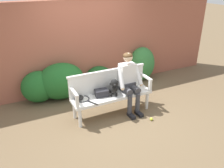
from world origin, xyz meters
The scene contains 16 objects.
ground_plane centered at (0.00, 0.00, 0.00)m, with size 40.00×40.00×0.00m, color brown.
brick_garden_fence centered at (0.00, 1.63, 1.16)m, with size 8.00×0.30×2.31m, color #9E5642.
hedge_bush_far_left centered at (-1.34, 1.29, 0.39)m, with size 0.82×0.68×0.77m, color #1E5B23.
hedge_bush_mid_right centered at (1.61, 1.30, 0.49)m, with size 0.75×0.67×0.98m, color #337538.
hedge_bush_far_right centered at (0.25, 1.30, 0.31)m, with size 0.75×0.66×0.62m, color #194C1E.
hedge_bush_mid_left centered at (-0.80, 1.22, 0.45)m, with size 1.16×0.83×0.91m, color #1E5B23.
garden_bench centered at (0.00, 0.00, 0.41)m, with size 1.78×0.47×0.47m.
bench_backrest centered at (0.00, 0.21, 0.73)m, with size 1.82×0.06×0.50m.
bench_armrest_left_end centered at (-0.85, -0.09, 0.67)m, with size 0.06×0.47×0.28m.
bench_armrest_right_end centered at (0.85, -0.09, 0.67)m, with size 0.06×0.47×0.28m.
person_seated centered at (0.40, -0.01, 0.74)m, with size 0.56×0.64×1.34m.
dog_on_bench centered at (0.01, -0.05, 0.68)m, with size 0.28×0.41×0.41m.
tennis_racket centered at (-0.64, 0.05, 0.48)m, with size 0.40×0.57×0.03m.
baseball_glove centered at (-0.72, 0.08, 0.52)m, with size 0.22×0.17×0.09m, color black.
sports_bag centered at (-0.23, 0.04, 0.54)m, with size 0.28×0.20×0.14m, color #232328.
tennis_ball centered at (0.62, -0.64, 0.03)m, with size 0.07×0.07×0.07m, color #CCDB33.
Camera 1 is at (-1.96, -3.97, 2.81)m, focal length 37.01 mm.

